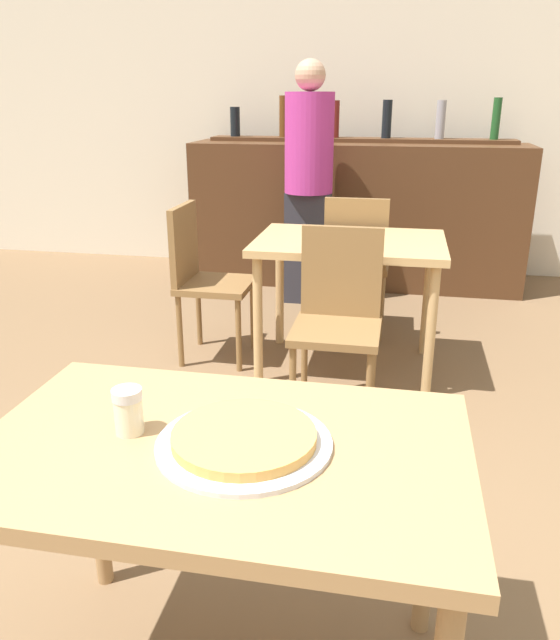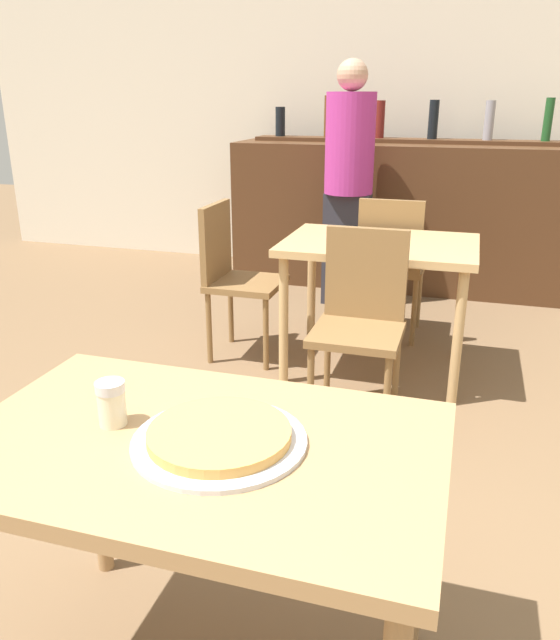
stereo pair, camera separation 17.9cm
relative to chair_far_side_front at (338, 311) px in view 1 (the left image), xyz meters
The scene contains 11 objects.
wall_back 2.91m from the chair_far_side_front, 92.12° to the left, with size 8.00×0.05×2.80m.
dining_table_near 1.59m from the chair_far_side_front, 93.73° to the right, with size 1.10×0.70×0.73m.
dining_table_far 0.54m from the chair_far_side_front, 90.00° to the left, with size 1.00×0.71×0.74m.
bar_counter 2.27m from the chair_far_side_front, 92.60° to the left, with size 2.60×0.56×1.11m.
bar_back_shelf 2.50m from the chair_far_side_front, 92.94° to the left, with size 2.39×0.24×0.35m.
chair_far_side_front is the anchor object (origin of this frame).
chair_far_side_back 1.05m from the chair_far_side_front, 90.00° to the left, with size 0.40×0.40×0.89m.
chair_far_side_left 0.98m from the chair_far_side_front, 147.59° to the left, with size 0.40×0.40×0.89m.
pizza_tray 1.59m from the chair_far_side_front, 91.81° to the right, with size 0.39×0.39×0.04m.
cheese_shaker 1.62m from the chair_far_side_front, 101.63° to the right, with size 0.07×0.07×0.11m.
person_standing 1.78m from the chair_far_side_front, 103.31° to the left, with size 0.34×0.34×1.69m.
Camera 1 is at (0.36, -1.16, 1.46)m, focal length 35.00 mm.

